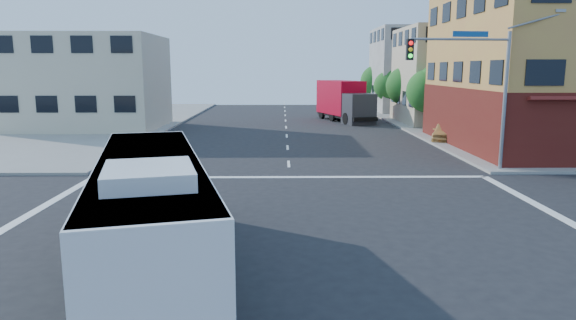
{
  "coord_description": "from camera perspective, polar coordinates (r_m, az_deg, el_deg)",
  "views": [
    {
      "loc": [
        -0.37,
        -14.85,
        5.2
      ],
      "look_at": [
        -0.14,
        4.51,
        1.74
      ],
      "focal_mm": 32.0,
      "sensor_mm": 36.0,
      "label": 1
    }
  ],
  "objects": [
    {
      "name": "ground",
      "position": [
        15.74,
        0.72,
        -9.17
      ],
      "size": [
        120.0,
        120.0,
        0.0
      ],
      "primitive_type": "plane",
      "color": "black",
      "rests_on": "ground"
    },
    {
      "name": "building_east_near",
      "position": [
        51.83,
        19.11,
        8.81
      ],
      "size": [
        12.06,
        10.06,
        9.0
      ],
      "color": "tan",
      "rests_on": "ground"
    },
    {
      "name": "building_east_far",
      "position": [
        65.18,
        14.97,
        9.62
      ],
      "size": [
        12.06,
        10.06,
        10.0
      ],
      "color": "#A9A9A4",
      "rests_on": "ground"
    },
    {
      "name": "building_west",
      "position": [
        47.84,
        -21.26,
        8.02
      ],
      "size": [
        12.06,
        10.06,
        8.0
      ],
      "color": "beige",
      "rests_on": "ground"
    },
    {
      "name": "signal_mast_ne",
      "position": [
        27.17,
        19.93,
        9.07
      ],
      "size": [
        7.91,
        1.13,
        8.07
      ],
      "color": "gray",
      "rests_on": "ground"
    },
    {
      "name": "street_tree_a",
      "position": [
        44.53,
        15.46,
        7.69
      ],
      "size": [
        3.6,
        3.6,
        5.53
      ],
      "color": "#372414",
      "rests_on": "ground"
    },
    {
      "name": "street_tree_b",
      "position": [
        52.26,
        13.04,
        8.28
      ],
      "size": [
        3.8,
        3.8,
        5.79
      ],
      "color": "#372414",
      "rests_on": "ground"
    },
    {
      "name": "street_tree_c",
      "position": [
        60.07,
        11.23,
        8.28
      ],
      "size": [
        3.4,
        3.4,
        5.29
      ],
      "color": "#372414",
      "rests_on": "ground"
    },
    {
      "name": "street_tree_d",
      "position": [
        67.91,
        9.85,
        8.87
      ],
      "size": [
        4.0,
        4.0,
        6.03
      ],
      "color": "#372414",
      "rests_on": "ground"
    },
    {
      "name": "transit_bus",
      "position": [
        13.34,
        -14.98,
        -5.73
      ],
      "size": [
        5.18,
        11.53,
        3.34
      ],
      "rotation": [
        0.0,
        0.0,
        0.26
      ],
      "color": "black",
      "rests_on": "ground"
    },
    {
      "name": "box_truck",
      "position": [
        51.73,
        6.31,
        6.45
      ],
      "size": [
        5.2,
        9.23,
        4.0
      ],
      "rotation": [
        0.0,
        0.0,
        0.32
      ],
      "color": "#28282D",
      "rests_on": "ground"
    },
    {
      "name": "parked_car",
      "position": [
        38.86,
        17.06,
        3.05
      ],
      "size": [
        3.06,
        4.52,
        1.43
      ],
      "primitive_type": "imported",
      "rotation": [
        0.0,
        0.0,
        -0.36
      ],
      "color": "#E3AD5A",
      "rests_on": "ground"
    }
  ]
}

